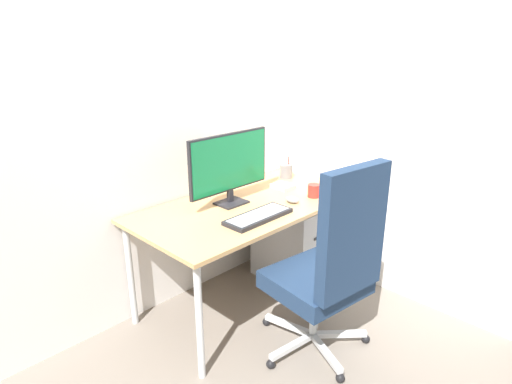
{
  "coord_description": "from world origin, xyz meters",
  "views": [
    {
      "loc": [
        -1.82,
        -1.82,
        1.69
      ],
      "look_at": [
        -0.03,
        -0.08,
        0.81
      ],
      "focal_mm": 30.1,
      "sensor_mm": 36.0,
      "label": 1
    }
  ],
  "objects_px": {
    "keyboard": "(258,216)",
    "monitor": "(230,165)",
    "mouse": "(292,200)",
    "pen_holder": "(286,171)",
    "filing_cabinet": "(296,239)",
    "office_chair": "(330,265)",
    "coffee_mug": "(314,191)",
    "notebook": "(283,186)"
  },
  "relations": [
    {
      "from": "filing_cabinet",
      "to": "pen_holder",
      "type": "xyz_separation_m",
      "value": [
        0.09,
        0.18,
        0.47
      ]
    },
    {
      "from": "office_chair",
      "to": "coffee_mug",
      "type": "distance_m",
      "value": 0.7
    },
    {
      "from": "monitor",
      "to": "notebook",
      "type": "xyz_separation_m",
      "value": [
        0.46,
        -0.04,
        -0.24
      ]
    },
    {
      "from": "monitor",
      "to": "mouse",
      "type": "bearing_deg",
      "value": -44.31
    },
    {
      "from": "filing_cabinet",
      "to": "keyboard",
      "type": "relative_size",
      "value": 1.34
    },
    {
      "from": "monitor",
      "to": "keyboard",
      "type": "relative_size",
      "value": 1.42
    },
    {
      "from": "notebook",
      "to": "coffee_mug",
      "type": "relative_size",
      "value": 1.23
    },
    {
      "from": "keyboard",
      "to": "mouse",
      "type": "bearing_deg",
      "value": 4.43
    },
    {
      "from": "filing_cabinet",
      "to": "mouse",
      "type": "bearing_deg",
      "value": -146.59
    },
    {
      "from": "keyboard",
      "to": "monitor",
      "type": "bearing_deg",
      "value": 79.39
    },
    {
      "from": "notebook",
      "to": "filing_cabinet",
      "type": "bearing_deg",
      "value": -17.24
    },
    {
      "from": "mouse",
      "to": "pen_holder",
      "type": "relative_size",
      "value": 0.57
    },
    {
      "from": "filing_cabinet",
      "to": "keyboard",
      "type": "bearing_deg",
      "value": -160.9
    },
    {
      "from": "monitor",
      "to": "pen_holder",
      "type": "bearing_deg",
      "value": 8.42
    },
    {
      "from": "pen_holder",
      "to": "coffee_mug",
      "type": "xyz_separation_m",
      "value": [
        -0.19,
        -0.41,
        -0.01
      ]
    },
    {
      "from": "keyboard",
      "to": "notebook",
      "type": "xyz_separation_m",
      "value": [
        0.52,
        0.26,
        0.0
      ]
    },
    {
      "from": "keyboard",
      "to": "mouse",
      "type": "relative_size",
      "value": 4.61
    },
    {
      "from": "office_chair",
      "to": "keyboard",
      "type": "height_order",
      "value": "office_chair"
    },
    {
      "from": "notebook",
      "to": "coffee_mug",
      "type": "bearing_deg",
      "value": -86.19
    },
    {
      "from": "filing_cabinet",
      "to": "monitor",
      "type": "height_order",
      "value": "monitor"
    },
    {
      "from": "keyboard",
      "to": "mouse",
      "type": "distance_m",
      "value": 0.34
    },
    {
      "from": "office_chair",
      "to": "keyboard",
      "type": "distance_m",
      "value": 0.51
    },
    {
      "from": "filing_cabinet",
      "to": "coffee_mug",
      "type": "xyz_separation_m",
      "value": [
        -0.11,
        -0.23,
        0.46
      ]
    },
    {
      "from": "coffee_mug",
      "to": "monitor",
      "type": "bearing_deg",
      "value": 146.53
    },
    {
      "from": "keyboard",
      "to": "filing_cabinet",
      "type": "bearing_deg",
      "value": 19.1
    },
    {
      "from": "filing_cabinet",
      "to": "notebook",
      "type": "bearing_deg",
      "value": 160.69
    },
    {
      "from": "filing_cabinet",
      "to": "pen_holder",
      "type": "distance_m",
      "value": 0.51
    },
    {
      "from": "monitor",
      "to": "pen_holder",
      "type": "distance_m",
      "value": 0.7
    },
    {
      "from": "mouse",
      "to": "pen_holder",
      "type": "height_order",
      "value": "pen_holder"
    },
    {
      "from": "office_chair",
      "to": "coffee_mug",
      "type": "height_order",
      "value": "office_chair"
    },
    {
      "from": "pen_holder",
      "to": "coffee_mug",
      "type": "height_order",
      "value": "pen_holder"
    },
    {
      "from": "filing_cabinet",
      "to": "mouse",
      "type": "xyz_separation_m",
      "value": [
        -0.29,
        -0.19,
        0.44
      ]
    },
    {
      "from": "mouse",
      "to": "coffee_mug",
      "type": "height_order",
      "value": "coffee_mug"
    },
    {
      "from": "office_chair",
      "to": "keyboard",
      "type": "bearing_deg",
      "value": 95.86
    },
    {
      "from": "pen_holder",
      "to": "office_chair",
      "type": "bearing_deg",
      "value": -127.2
    },
    {
      "from": "office_chair",
      "to": "coffee_mug",
      "type": "relative_size",
      "value": 9.76
    },
    {
      "from": "office_chair",
      "to": "mouse",
      "type": "relative_size",
      "value": 12.04
    },
    {
      "from": "filing_cabinet",
      "to": "notebook",
      "type": "xyz_separation_m",
      "value": [
        -0.11,
        0.04,
        0.43
      ]
    },
    {
      "from": "office_chair",
      "to": "filing_cabinet",
      "type": "xyz_separation_m",
      "value": [
        0.58,
        0.7,
        -0.28
      ]
    },
    {
      "from": "mouse",
      "to": "pen_holder",
      "type": "bearing_deg",
      "value": 40.56
    },
    {
      "from": "office_chair",
      "to": "notebook",
      "type": "bearing_deg",
      "value": 57.69
    },
    {
      "from": "mouse",
      "to": "office_chair",
      "type": "bearing_deg",
      "value": -123.87
    }
  ]
}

